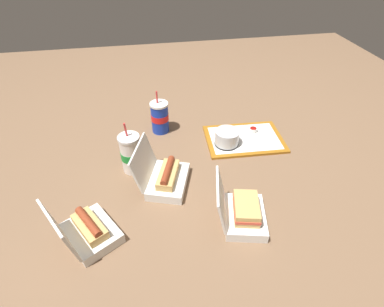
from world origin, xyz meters
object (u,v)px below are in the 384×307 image
(cake_container, at_px, (227,138))
(clamshell_hotdog_corner, at_px, (88,231))
(plastic_fork, at_px, (260,147))
(soda_cup_corner, at_px, (160,117))
(food_tray, at_px, (244,139))
(clamshell_hotdog_center, at_px, (165,177))
(soda_cup_front, at_px, (131,154))
(clamshell_sandwich_front, at_px, (243,212))
(ketchup_cup, at_px, (253,130))

(cake_container, bearing_deg, clamshell_hotdog_corner, 35.18)
(plastic_fork, bearing_deg, soda_cup_corner, -11.66)
(food_tray, relative_size, clamshell_hotdog_center, 1.50)
(soda_cup_corner, relative_size, soda_cup_front, 0.93)
(clamshell_sandwich_front, relative_size, clamshell_hotdog_corner, 0.89)
(plastic_fork, bearing_deg, clamshell_sandwich_front, 78.24)
(ketchup_cup, bearing_deg, plastic_fork, 85.82)
(food_tray, bearing_deg, clamshell_sandwich_front, 70.89)
(food_tray, relative_size, soda_cup_front, 1.63)
(ketchup_cup, height_order, plastic_fork, ketchup_cup)
(clamshell_hotdog_center, bearing_deg, soda_cup_front, -42.98)
(ketchup_cup, xyz_separation_m, clamshell_hotdog_corner, (0.75, 0.49, 0.02))
(clamshell_hotdog_center, bearing_deg, food_tray, -150.04)
(clamshell_hotdog_center, bearing_deg, clamshell_sandwich_front, 137.18)
(ketchup_cup, xyz_separation_m, clamshell_sandwich_front, (0.22, 0.51, 0.02))
(ketchup_cup, xyz_separation_m, soda_cup_corner, (0.45, -0.12, 0.05))
(clamshell_hotdog_center, bearing_deg, ketchup_cup, -149.55)
(plastic_fork, xyz_separation_m, clamshell_hotdog_center, (0.46, 0.15, 0.03))
(clamshell_hotdog_center, bearing_deg, plastic_fork, -161.72)
(food_tray, distance_m, cake_container, 0.11)
(clamshell_sandwich_front, distance_m, soda_cup_front, 0.52)
(cake_container, distance_m, clamshell_hotdog_corner, 0.73)
(plastic_fork, height_order, clamshell_sandwich_front, clamshell_sandwich_front)
(clamshell_hotdog_center, xyz_separation_m, clamshell_sandwich_front, (-0.25, 0.23, 0.00))
(clamshell_sandwich_front, bearing_deg, soda_cup_corner, -69.66)
(cake_container, bearing_deg, soda_cup_front, 11.30)
(cake_container, height_order, clamshell_hotdog_center, clamshell_hotdog_center)
(food_tray, xyz_separation_m, cake_container, (0.10, 0.03, 0.04))
(food_tray, bearing_deg, soda_cup_corner, -21.34)
(food_tray, height_order, soda_cup_front, soda_cup_front)
(soda_cup_corner, bearing_deg, clamshell_hotdog_corner, 63.47)
(food_tray, height_order, clamshell_hotdog_corner, clamshell_hotdog_corner)
(clamshell_hotdog_center, height_order, soda_cup_front, soda_cup_front)
(clamshell_hotdog_center, distance_m, clamshell_sandwich_front, 0.34)
(food_tray, distance_m, clamshell_hotdog_center, 0.48)
(plastic_fork, height_order, clamshell_hotdog_corner, clamshell_hotdog_corner)
(plastic_fork, distance_m, clamshell_hotdog_corner, 0.83)
(clamshell_hotdog_center, xyz_separation_m, soda_cup_front, (0.13, -0.12, 0.05))
(clamshell_hotdog_corner, xyz_separation_m, soda_cup_front, (-0.16, -0.33, 0.05))
(ketchup_cup, bearing_deg, soda_cup_corner, -14.49)
(clamshell_sandwich_front, bearing_deg, cake_container, -98.27)
(clamshell_sandwich_front, xyz_separation_m, soda_cup_front, (0.38, -0.35, 0.04))
(clamshell_sandwich_front, bearing_deg, clamshell_hotdog_corner, -1.87)
(plastic_fork, relative_size, clamshell_sandwich_front, 0.49)
(cake_container, bearing_deg, ketchup_cup, -156.13)
(food_tray, height_order, clamshell_hotdog_center, clamshell_hotdog_center)
(clamshell_hotdog_corner, bearing_deg, clamshell_sandwich_front, 178.13)
(clamshell_hotdog_center, height_order, clamshell_sandwich_front, clamshell_hotdog_center)
(plastic_fork, bearing_deg, food_tray, -44.51)
(cake_container, height_order, clamshell_hotdog_corner, clamshell_hotdog_corner)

